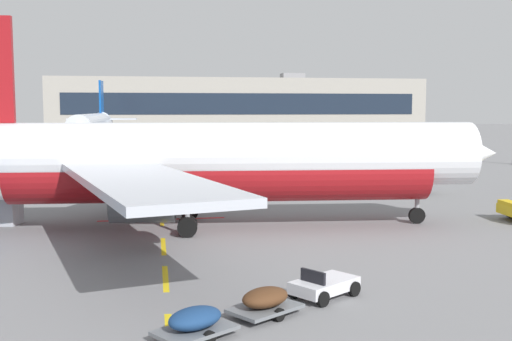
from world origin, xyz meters
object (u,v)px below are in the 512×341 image
(ground_power_truck, at_px, (409,171))
(baggage_train, at_px, (266,301))
(uld_cargo_container, at_px, (6,211))
(airliner_foreground, at_px, (212,161))
(airliner_mid_left, at_px, (93,127))

(ground_power_truck, height_order, baggage_train, ground_power_truck)
(uld_cargo_container, bearing_deg, ground_power_truck, 20.39)
(airliner_foreground, relative_size, airliner_mid_left, 1.01)
(airliner_foreground, xyz_separation_m, baggage_train, (0.31, -16.15, -3.42))
(airliner_foreground, bearing_deg, airliner_mid_left, 101.07)
(airliner_foreground, xyz_separation_m, ground_power_truck, (18.40, 14.22, -2.30))
(airliner_foreground, xyz_separation_m, airliner_mid_left, (-13.48, 68.90, -0.02))
(baggage_train, bearing_deg, uld_cargo_container, 123.76)
(ground_power_truck, xyz_separation_m, baggage_train, (-18.09, -30.38, -1.12))
(ground_power_truck, distance_m, baggage_train, 35.37)
(airliner_foreground, distance_m, baggage_train, 16.51)
(airliner_mid_left, distance_m, uld_cargo_container, 66.20)
(airliner_mid_left, height_order, baggage_train, airliner_mid_left)
(airliner_mid_left, xyz_separation_m, baggage_train, (13.79, -85.06, -3.40))
(baggage_train, bearing_deg, airliner_mid_left, 99.21)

